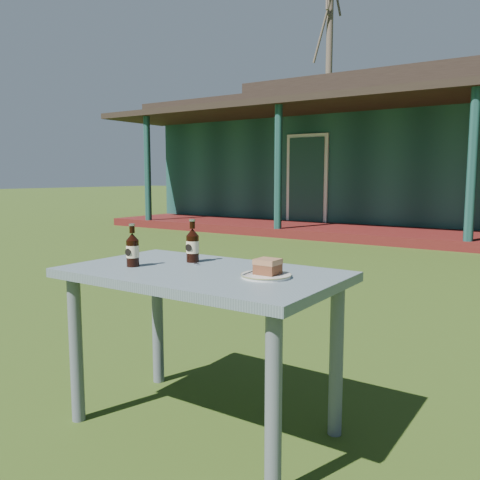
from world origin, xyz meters
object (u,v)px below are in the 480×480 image
Objects in this scene: cola_bottle_far at (133,249)px; cafe_table at (202,293)px; cola_bottle_near at (193,245)px; cake_slice at (268,266)px; plate at (266,275)px.

cafe_table is at bearing 18.25° from cola_bottle_far.
cola_bottle_near is 0.29m from cola_bottle_far.
cake_slice is 0.47× the size of cola_bottle_far.
cola_bottle_near is (-0.48, 0.12, 0.07)m from plate.
cafe_table is at bearing -177.05° from plate.
cake_slice is (0.32, 0.02, 0.15)m from cafe_table.
cola_bottle_far is (-0.15, -0.24, -0.00)m from cola_bottle_near.
cake_slice is 0.45× the size of cola_bottle_near.
cafe_table is at bearing -176.52° from cake_slice.
plate is 0.64m from cola_bottle_far.
plate reaches higher than cafe_table.
cola_bottle_near is at bearing 58.62° from cola_bottle_far.
cola_bottle_near is at bearing 139.38° from cafe_table.
cake_slice is at bearing 10.94° from cola_bottle_far.
cola_bottle_near is at bearing 166.01° from cake_slice.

